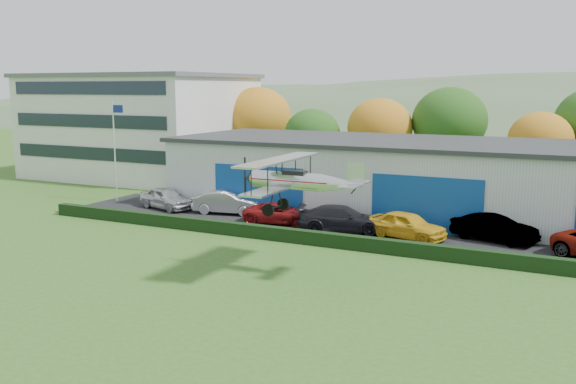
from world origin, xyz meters
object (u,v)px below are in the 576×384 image
at_px(car_3, 342,219).
at_px(car_2, 280,213).
at_px(office_block, 141,125).
at_px(biplane, 297,179).
at_px(car_1, 228,202).
at_px(car_4, 407,225).
at_px(flagpole, 115,142).
at_px(car_0, 166,198).
at_px(hangar, 447,179).
at_px(car_5, 494,228).

bearing_deg(car_3, car_2, 68.40).
height_order(office_block, biplane, office_block).
xyz_separation_m(car_1, car_4, (13.63, -1.62, -0.02)).
distance_m(flagpole, car_2, 16.10).
relative_size(car_1, biplane, 0.71).
bearing_deg(biplane, car_0, 145.08).
bearing_deg(car_0, flagpole, 96.29).
bearing_deg(car_4, car_0, 101.06).
bearing_deg(car_4, car_1, 97.71).
distance_m(car_2, car_3, 4.65).
bearing_deg(car_0, car_1, -68.51).
xyz_separation_m(car_4, biplane, (-2.89, -9.41, 3.83)).
xyz_separation_m(hangar, office_block, (-33.00, 7.02, 2.56)).
bearing_deg(car_1, office_block, 43.32).
distance_m(office_block, car_2, 28.14).
height_order(car_2, car_5, car_5).
bearing_deg(car_0, hangar, -54.35).
bearing_deg(office_block, biplane, -39.66).
bearing_deg(car_4, biplane, 177.41).
bearing_deg(car_4, hangar, 10.31).
bearing_deg(car_3, car_5, -95.92).
relative_size(car_3, biplane, 0.79).
xyz_separation_m(hangar, biplane, (-3.48, -17.45, 2.04)).
distance_m(car_0, biplane, 19.45).
height_order(flagpole, car_3, flagpole).
distance_m(flagpole, car_1, 11.37).
distance_m(car_1, car_4, 13.72).
relative_size(flagpole, car_3, 1.42).
xyz_separation_m(office_block, car_0, (13.63, -13.94, -4.36)).
relative_size(car_2, car_3, 0.87).
height_order(car_3, car_4, car_4).
bearing_deg(car_2, car_1, 65.14).
distance_m(hangar, biplane, 17.91).
xyz_separation_m(office_block, car_3, (28.23, -15.09, -4.35)).
bearing_deg(hangar, office_block, 167.99).
bearing_deg(biplane, flagpole, 150.42).
relative_size(car_0, biplane, 0.66).
distance_m(office_block, car_0, 19.98).
bearing_deg(car_0, car_4, -77.42).
bearing_deg(hangar, car_0, -160.34).
bearing_deg(hangar, car_4, -94.17).
bearing_deg(car_3, car_1, 63.85).
xyz_separation_m(hangar, car_2, (-9.40, -7.64, -1.93)).
height_order(hangar, car_3, hangar).
relative_size(flagpole, car_1, 1.58).
relative_size(hangar, car_3, 7.23).
bearing_deg(flagpole, car_1, -2.40).
bearing_deg(office_block, hangar, -12.01).
bearing_deg(office_block, car_4, -24.93).
bearing_deg(car_5, hangar, 49.63).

